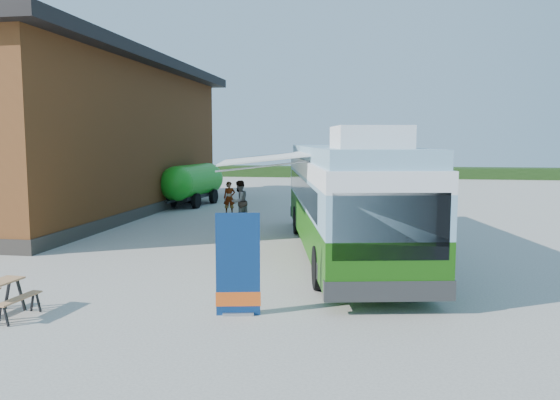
% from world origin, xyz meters
% --- Properties ---
extents(ground, '(100.00, 100.00, 0.00)m').
position_xyz_m(ground, '(0.00, 0.00, 0.00)').
color(ground, '#BCB7AD').
rests_on(ground, ground).
extents(barn, '(9.60, 21.20, 7.50)m').
position_xyz_m(barn, '(-10.50, 10.00, 3.59)').
color(barn, brown).
rests_on(barn, ground).
extents(hedge, '(40.00, 3.00, 1.00)m').
position_xyz_m(hedge, '(8.00, 38.00, 0.50)').
color(hedge, '#264419').
rests_on(hedge, ground).
extents(bus, '(5.03, 12.84, 3.86)m').
position_xyz_m(bus, '(2.96, 1.90, 1.85)').
color(bus, '#226510').
rests_on(bus, ground).
extents(awning, '(3.68, 5.05, 0.55)m').
position_xyz_m(awning, '(0.76, 1.66, 2.80)').
color(awning, white).
rests_on(awning, ground).
extents(banner, '(0.90, 0.30, 2.10)m').
position_xyz_m(banner, '(1.12, -4.55, 0.86)').
color(banner, navy).
rests_on(banner, ground).
extents(person_a, '(0.66, 0.54, 1.57)m').
position_xyz_m(person_a, '(-2.89, 10.34, 0.78)').
color(person_a, '#999999').
rests_on(person_a, ground).
extents(person_b, '(1.02, 1.10, 1.82)m').
position_xyz_m(person_b, '(-1.77, 7.73, 0.91)').
color(person_b, '#999999').
rests_on(person_b, ground).
extents(slurry_tanker, '(2.21, 6.04, 2.24)m').
position_xyz_m(slurry_tanker, '(-5.70, 13.39, 1.29)').
color(slurry_tanker, '#1C961B').
rests_on(slurry_tanker, ground).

